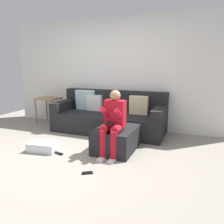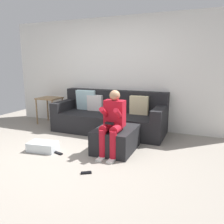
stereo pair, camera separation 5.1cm
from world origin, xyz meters
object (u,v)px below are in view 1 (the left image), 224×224
remote_near_ottoman (87,173)px  couch_sectional (110,116)px  ottoman (116,139)px  storage_bin (43,147)px  person_seated (113,121)px  side_table (49,102)px  remote_by_storage_bin (58,153)px

remote_near_ottoman → couch_sectional: bearing=71.6°
couch_sectional → ottoman: size_ratio=2.91×
ottoman → storage_bin: size_ratio=1.72×
person_seated → side_table: (-2.24, 1.29, -0.03)m
side_table → remote_by_storage_bin: size_ratio=3.51×
couch_sectional → side_table: 1.69m
side_table → remote_near_ottoman: bearing=-43.6°
remote_by_storage_bin → side_table: bearing=146.2°
couch_sectional → person_seated: 1.38m
person_seated → remote_by_storage_bin: bearing=-159.8°
couch_sectional → side_table: (-1.67, 0.05, 0.21)m
ottoman → storage_bin: (-1.17, -0.51, -0.12)m
ottoman → side_table: (-2.22, 1.09, 0.35)m
storage_bin → side_table: side_table is taller
couch_sectional → remote_near_ottoman: 2.08m
ottoman → side_table: side_table is taller
couch_sectional → remote_near_ottoman: bearing=-76.5°
ottoman → storage_bin: bearing=-156.4°
couch_sectional → remote_by_storage_bin: bearing=-100.8°
storage_bin → remote_near_ottoman: 1.19m
side_table → remote_by_storage_bin: 2.18m
side_table → person_seated: bearing=-30.0°
ottoman → person_seated: 0.43m
couch_sectional → side_table: couch_sectional is taller
person_seated → storage_bin: bearing=-165.5°
person_seated → storage_bin: (-1.18, -0.31, -0.50)m
couch_sectional → remote_by_storage_bin: 1.62m
storage_bin → remote_by_storage_bin: bearing=-1.9°
storage_bin → side_table: (-1.05, 1.60, 0.47)m
storage_bin → remote_by_storage_bin: storage_bin is taller
side_table → ottoman: bearing=-26.1°
ottoman → side_table: bearing=153.9°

